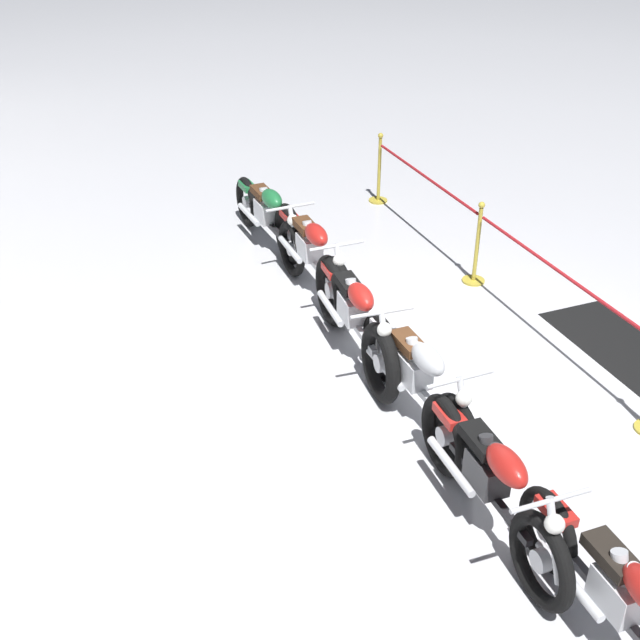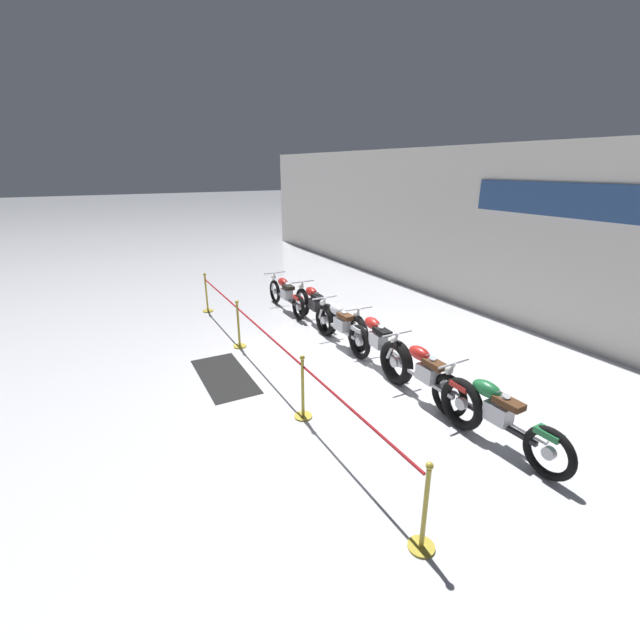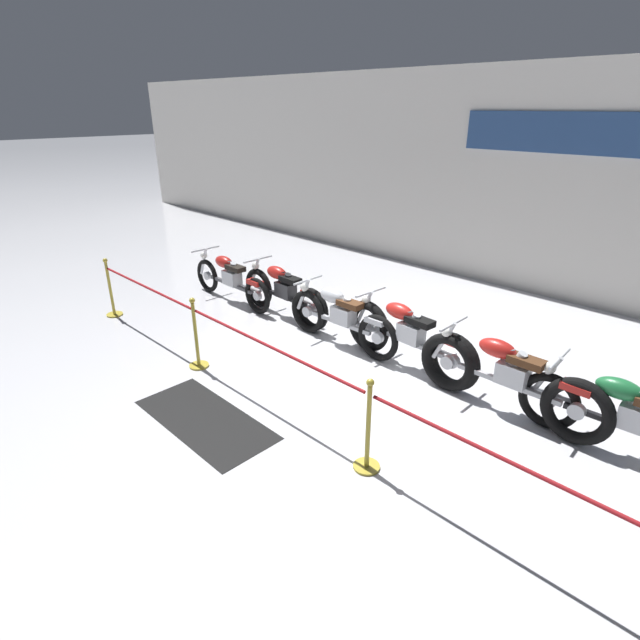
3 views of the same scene
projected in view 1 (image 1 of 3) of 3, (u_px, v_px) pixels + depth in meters
name	position (u px, v px, depth m)	size (l,w,h in m)	color
ground_plane	(435.00, 372.00, 8.22)	(120.00, 120.00, 0.00)	silver
motorcycle_red_0	(623.00, 603.00, 5.17)	(2.27, 0.62, 0.91)	black
motorcycle_red_1	(490.00, 483.00, 6.13)	(2.18, 0.62, 0.94)	black
motorcycle_silver_2	(416.00, 377.00, 7.32)	(2.16, 0.62, 0.93)	black
motorcycle_red_3	(354.00, 318.00, 8.22)	(2.31, 0.62, 0.98)	black
motorcycle_red_4	(311.00, 255.00, 9.46)	(2.39, 0.62, 0.97)	black
motorcycle_green_5	(268.00, 216.00, 10.46)	(2.33, 0.62, 0.93)	black
stanchion_mid_right	(476.00, 256.00, 9.72)	(0.28, 0.28, 1.05)	gold
stanchion_far_right	(379.00, 179.00, 11.91)	(0.28, 0.28, 1.05)	gold
floor_banner	(623.00, 349.00, 8.58)	(1.91, 0.84, 0.01)	black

